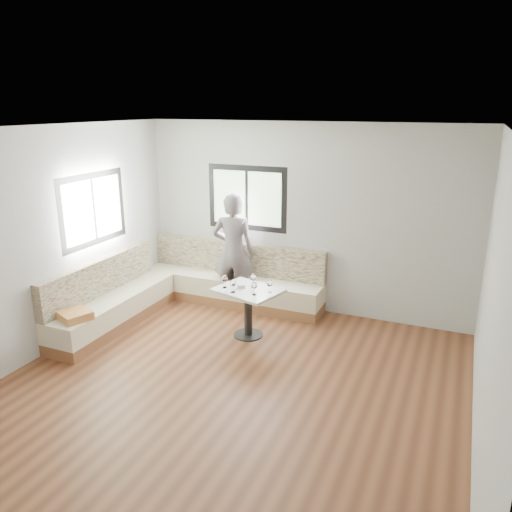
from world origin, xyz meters
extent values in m
cube|color=brown|center=(0.00, 0.00, 0.00)|extent=(5.00, 5.00, 0.01)
cube|color=white|center=(0.00, 0.00, 2.80)|extent=(5.00, 5.00, 0.01)
cube|color=#B7B7B2|center=(0.00, 2.50, 1.40)|extent=(5.00, 0.01, 2.80)
cube|color=#B7B7B2|center=(0.00, -2.50, 1.40)|extent=(5.00, 0.01, 2.80)
cube|color=#B7B7B2|center=(-2.50, 0.00, 1.40)|extent=(0.01, 5.00, 2.80)
cube|color=#B7B7B2|center=(2.50, 0.00, 1.40)|extent=(0.01, 5.00, 2.80)
cube|color=black|center=(-0.90, 2.49, 1.65)|extent=(1.30, 0.02, 1.00)
cube|color=black|center=(-2.49, 0.90, 1.65)|extent=(0.02, 1.30, 1.00)
cube|color=#8F5A38|center=(-1.05, 2.23, 0.08)|extent=(2.90, 0.55, 0.16)
cube|color=beige|center=(-1.05, 2.23, 0.30)|extent=(2.90, 0.55, 0.29)
cube|color=beige|center=(-1.05, 2.43, 0.70)|extent=(2.90, 0.14, 0.50)
cube|color=#8F5A38|center=(-2.23, 0.82, 0.08)|extent=(0.55, 2.25, 0.16)
cube|color=beige|center=(-2.23, 0.82, 0.30)|extent=(0.55, 2.25, 0.29)
cube|color=beige|center=(-2.43, 0.82, 0.70)|extent=(0.14, 2.25, 0.50)
cube|color=#DB7850|center=(-2.14, 0.00, 0.50)|extent=(0.45, 0.45, 0.10)
cylinder|color=black|center=(-0.34, 1.28, 0.01)|extent=(0.40, 0.40, 0.02)
cylinder|color=black|center=(-0.34, 1.28, 0.32)|extent=(0.11, 0.11, 0.64)
cube|color=silver|center=(-0.34, 1.28, 0.65)|extent=(0.96, 0.84, 0.04)
imported|color=#5F575C|center=(-0.97, 2.14, 0.89)|extent=(0.72, 0.54, 1.79)
cylinder|color=white|center=(-0.46, 1.31, 0.69)|extent=(0.11, 0.11, 0.04)
sphere|color=black|center=(-0.44, 1.32, 0.71)|extent=(0.02, 0.02, 0.02)
sphere|color=black|center=(-0.47, 1.32, 0.71)|extent=(0.02, 0.02, 0.02)
sphere|color=black|center=(-0.46, 1.30, 0.71)|extent=(0.02, 0.02, 0.02)
cylinder|color=white|center=(-0.66, 1.21, 0.68)|extent=(0.06, 0.06, 0.01)
cylinder|color=white|center=(-0.66, 1.21, 0.72)|extent=(0.01, 0.01, 0.08)
ellipsoid|color=white|center=(-0.66, 1.21, 0.80)|extent=(0.08, 0.08, 0.10)
cylinder|color=#4D0613|center=(-0.66, 1.21, 0.78)|extent=(0.05, 0.05, 0.02)
cylinder|color=white|center=(-0.48, 1.10, 0.68)|extent=(0.06, 0.06, 0.01)
cylinder|color=white|center=(-0.48, 1.10, 0.72)|extent=(0.01, 0.01, 0.08)
ellipsoid|color=white|center=(-0.48, 1.10, 0.80)|extent=(0.08, 0.08, 0.10)
cylinder|color=#4D0613|center=(-0.48, 1.10, 0.78)|extent=(0.05, 0.05, 0.02)
cylinder|color=white|center=(-0.19, 1.13, 0.68)|extent=(0.06, 0.06, 0.01)
cylinder|color=white|center=(-0.19, 1.13, 0.72)|extent=(0.01, 0.01, 0.08)
ellipsoid|color=white|center=(-0.19, 1.13, 0.80)|extent=(0.08, 0.08, 0.10)
cylinder|color=#4D0613|center=(-0.19, 1.13, 0.78)|extent=(0.05, 0.05, 0.02)
cylinder|color=white|center=(-0.32, 1.39, 0.68)|extent=(0.06, 0.06, 0.01)
cylinder|color=white|center=(-0.32, 1.39, 0.72)|extent=(0.01, 0.01, 0.08)
ellipsoid|color=white|center=(-0.32, 1.39, 0.80)|extent=(0.08, 0.08, 0.10)
cylinder|color=#4D0613|center=(-0.32, 1.39, 0.78)|extent=(0.05, 0.05, 0.02)
cylinder|color=white|center=(-0.03, 1.27, 0.68)|extent=(0.06, 0.06, 0.01)
cylinder|color=white|center=(-0.03, 1.27, 0.72)|extent=(0.01, 0.01, 0.08)
ellipsoid|color=white|center=(-0.03, 1.27, 0.80)|extent=(0.08, 0.08, 0.10)
cylinder|color=#4D0613|center=(-0.03, 1.27, 0.78)|extent=(0.05, 0.05, 0.02)
camera|label=1|loc=(2.20, -4.38, 3.03)|focal=35.00mm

